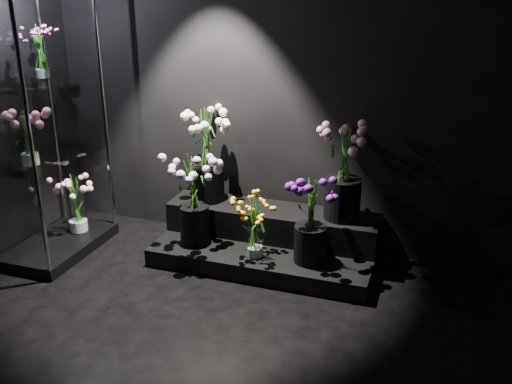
% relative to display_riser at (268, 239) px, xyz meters
% --- Properties ---
extents(wall_back, '(4.00, 0.00, 4.00)m').
position_rel_display_riser_xyz_m(wall_back, '(0.04, 0.34, 1.24)').
color(wall_back, black).
rests_on(wall_back, floor).
extents(display_riser, '(1.71, 0.76, 0.38)m').
position_rel_display_riser_xyz_m(display_riser, '(0.00, 0.00, 0.00)').
color(display_riser, black).
rests_on(display_riser, floor).
extents(display_case, '(0.56, 0.93, 2.04)m').
position_rel_display_riser_xyz_m(display_case, '(-1.66, -0.44, 0.86)').
color(display_case, black).
rests_on(display_case, floor).
extents(bouquet_orange_bells, '(0.33, 0.33, 0.47)m').
position_rel_display_riser_xyz_m(bouquet_orange_bells, '(-0.02, -0.28, 0.23)').
color(bouquet_orange_bells, white).
rests_on(bouquet_orange_bells, display_riser).
extents(bouquet_lilac, '(0.44, 0.44, 0.72)m').
position_rel_display_riser_xyz_m(bouquet_lilac, '(-0.54, -0.21, 0.41)').
color(bouquet_lilac, black).
rests_on(bouquet_lilac, display_riser).
extents(bouquet_purple, '(0.42, 0.42, 0.64)m').
position_rel_display_riser_xyz_m(bouquet_purple, '(0.39, -0.22, 0.34)').
color(bouquet_purple, black).
rests_on(bouquet_purple, display_riser).
extents(bouquet_cream_roses, '(0.47, 0.47, 0.76)m').
position_rel_display_riser_xyz_m(bouquet_cream_roses, '(-0.57, 0.12, 0.64)').
color(bouquet_cream_roses, black).
rests_on(bouquet_cream_roses, display_riser).
extents(bouquet_pink_roses, '(0.41, 0.41, 0.73)m').
position_rel_display_riser_xyz_m(bouquet_pink_roses, '(0.55, 0.11, 0.62)').
color(bouquet_pink_roses, black).
rests_on(bouquet_pink_roses, display_riser).
extents(bouquet_case_pink, '(0.35, 0.35, 0.42)m').
position_rel_display_riser_xyz_m(bouquet_case_pink, '(-1.68, -0.61, 0.86)').
color(bouquet_case_pink, white).
rests_on(bouquet_case_pink, display_case).
extents(bouquet_case_magenta, '(0.24, 0.24, 0.39)m').
position_rel_display_riser_xyz_m(bouquet_case_magenta, '(-1.69, -0.32, 1.44)').
color(bouquet_case_magenta, white).
rests_on(bouquet_case_magenta, display_case).
extents(bouquet_case_base_pink, '(0.37, 0.37, 0.49)m').
position_rel_display_riser_xyz_m(bouquet_case_base_pink, '(-1.61, -0.23, 0.20)').
color(bouquet_case_base_pink, white).
rests_on(bouquet_case_base_pink, display_case).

